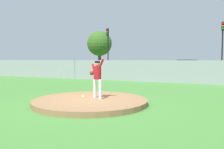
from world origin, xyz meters
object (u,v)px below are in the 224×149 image
parked_car_red (188,70)px  traffic_cone_orange (222,79)px  baseball (83,96)px  parked_car_charcoal (87,68)px  traffic_light_far (222,40)px  pitcher_youth (97,75)px  traffic_light_near (108,43)px

parked_car_red → traffic_cone_orange: (2.88, -2.56, -0.60)m
baseball → traffic_cone_orange: size_ratio=0.13×
parked_car_charcoal → traffic_cone_orange: bearing=-9.2°
parked_car_red → traffic_light_far: bearing=54.6°
pitcher_youth → traffic_light_near: 20.38m
traffic_light_far → parked_car_red: bearing=-125.4°
parked_car_charcoal → traffic_light_far: size_ratio=0.74×
parked_car_charcoal → traffic_cone_orange: 13.88m
traffic_light_near → pitcher_youth: bearing=-65.7°
baseball → traffic_light_far: traffic_light_far is taller
baseball → parked_car_red: (2.74, 14.30, 0.62)m
parked_car_charcoal → traffic_light_far: traffic_light_far is taller
baseball → pitcher_youth: bearing=4.5°
baseball → parked_car_red: 14.58m
baseball → traffic_cone_orange: 13.02m
pitcher_youth → traffic_light_far: (5.04, 18.44, 2.68)m
traffic_cone_orange → traffic_light_near: 15.30m
parked_car_red → traffic_light_far: 5.95m
traffic_cone_orange → traffic_light_far: (0.10, 6.75, 3.60)m
traffic_cone_orange → pitcher_youth: bearing=-112.9°
baseball → traffic_light_far: size_ratio=0.01×
parked_car_charcoal → traffic_light_near: 5.47m
pitcher_youth → traffic_light_far: 19.30m
parked_car_charcoal → parked_car_red: bearing=1.9°
pitcher_youth → traffic_light_near: size_ratio=0.29×
parked_car_red → parked_car_charcoal: size_ratio=1.08×
pitcher_youth → baseball: size_ratio=22.82×
baseball → traffic_light_near: bearing=112.5°
baseball → traffic_cone_orange: (5.62, 11.74, 0.02)m
baseball → traffic_light_near: 20.32m
traffic_cone_orange → traffic_light_near: (-13.26, 6.73, 3.62)m
parked_car_charcoal → traffic_cone_orange: (13.70, -2.21, -0.57)m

